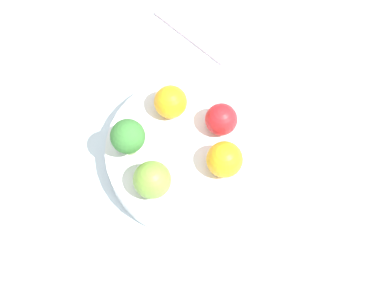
% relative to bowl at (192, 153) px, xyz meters
% --- Properties ---
extents(ground_plane, '(6.00, 6.00, 0.00)m').
position_rel_bowl_xyz_m(ground_plane, '(0.00, 0.00, -0.04)').
color(ground_plane, gray).
extents(table_surface, '(1.20, 1.20, 0.02)m').
position_rel_bowl_xyz_m(table_surface, '(0.00, 0.00, -0.03)').
color(table_surface, silver).
rests_on(table_surface, ground_plane).
extents(bowl, '(0.24, 0.24, 0.04)m').
position_rel_bowl_xyz_m(bowl, '(0.00, 0.00, 0.00)').
color(bowl, white).
rests_on(bowl, table_surface).
extents(broccoli, '(0.05, 0.05, 0.06)m').
position_rel_bowl_xyz_m(broccoli, '(0.03, -0.08, 0.06)').
color(broccoli, '#8CB76B').
rests_on(broccoli, bowl).
extents(apple_red, '(0.05, 0.05, 0.05)m').
position_rel_bowl_xyz_m(apple_red, '(-0.04, 0.03, 0.04)').
color(apple_red, red).
rests_on(apple_red, bowl).
extents(apple_green, '(0.05, 0.05, 0.05)m').
position_rel_bowl_xyz_m(apple_green, '(0.07, -0.03, 0.04)').
color(apple_green, olive).
rests_on(apple_green, bowl).
extents(orange_front, '(0.05, 0.05, 0.05)m').
position_rel_bowl_xyz_m(orange_front, '(-0.05, -0.05, 0.04)').
color(orange_front, orange).
rests_on(orange_front, bowl).
extents(orange_back, '(0.05, 0.05, 0.05)m').
position_rel_bowl_xyz_m(orange_back, '(0.02, 0.05, 0.04)').
color(orange_back, orange).
rests_on(orange_back, bowl).
extents(napkin, '(0.18, 0.19, 0.01)m').
position_rel_bowl_xyz_m(napkin, '(-0.26, -0.04, -0.02)').
color(napkin, beige).
rests_on(napkin, table_surface).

